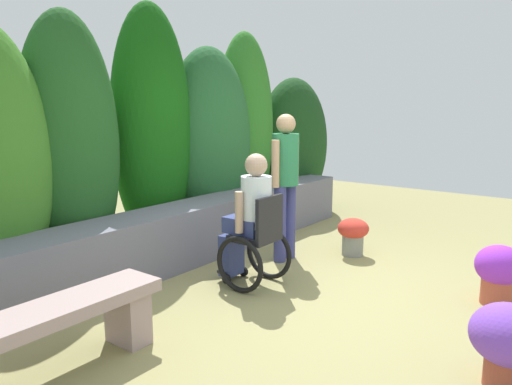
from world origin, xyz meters
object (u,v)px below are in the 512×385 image
(person_standing_companion, at_px, (285,177))
(flower_pot_red_accent, at_px, (353,233))
(flower_pot_terracotta_by_wall, at_px, (499,271))
(flower_pot_small_foreground, at_px, (509,341))
(stone_bench, at_px, (44,333))
(person_in_wheelchair, at_px, (252,225))

(person_standing_companion, relative_size, flower_pot_red_accent, 3.74)
(flower_pot_terracotta_by_wall, bearing_deg, person_standing_companion, 92.22)
(person_standing_companion, distance_m, flower_pot_small_foreground, 2.99)
(flower_pot_terracotta_by_wall, xyz_separation_m, flower_pot_small_foreground, (-1.41, -0.33, 0.01))
(stone_bench, distance_m, person_standing_companion, 3.13)
(flower_pot_red_accent, bearing_deg, person_in_wheelchair, 166.06)
(stone_bench, distance_m, person_in_wheelchair, 2.21)
(person_standing_companion, xyz_separation_m, flower_pot_small_foreground, (-1.32, -2.60, -0.65))
(flower_pot_terracotta_by_wall, distance_m, flower_pot_small_foreground, 1.45)
(flower_pot_terracotta_by_wall, bearing_deg, person_in_wheelchair, 114.77)
(person_in_wheelchair, xyz_separation_m, person_standing_companion, (0.87, 0.19, 0.35))
(stone_bench, height_order, flower_pot_terracotta_by_wall, flower_pot_terracotta_by_wall)
(flower_pot_small_foreground, bearing_deg, person_standing_companion, 63.00)
(person_in_wheelchair, height_order, flower_pot_terracotta_by_wall, person_in_wheelchair)
(stone_bench, relative_size, flower_pot_small_foreground, 3.04)
(person_in_wheelchair, bearing_deg, flower_pot_small_foreground, -91.46)
(stone_bench, height_order, flower_pot_red_accent, stone_bench)
(person_in_wheelchair, bearing_deg, flower_pot_terracotta_by_wall, -56.06)
(person_standing_companion, xyz_separation_m, flower_pot_red_accent, (0.63, -0.56, -0.71))
(flower_pot_terracotta_by_wall, distance_m, flower_pot_red_accent, 1.79)
(stone_bench, bearing_deg, flower_pot_terracotta_by_wall, -29.28)
(flower_pot_red_accent, relative_size, flower_pot_small_foreground, 0.81)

